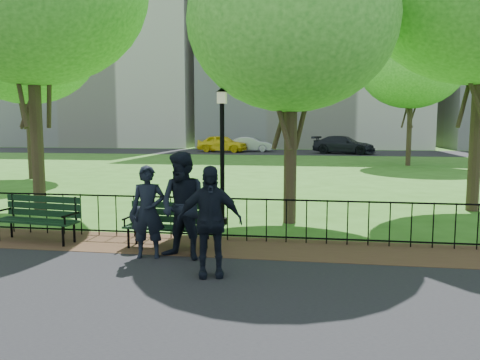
% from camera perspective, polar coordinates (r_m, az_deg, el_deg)
% --- Properties ---
extents(ground, '(120.00, 120.00, 0.00)m').
position_cam_1_polar(ground, '(7.94, -8.56, -10.64)').
color(ground, '#2F5E18').
extents(dirt_strip, '(60.00, 1.60, 0.01)m').
position_cam_1_polar(dirt_strip, '(9.33, -5.77, -7.91)').
color(dirt_strip, '#382917').
rests_on(dirt_strip, ground).
extents(far_street, '(70.00, 9.00, 0.01)m').
position_cam_1_polar(far_street, '(42.36, 5.82, 3.39)').
color(far_street, black).
rests_on(far_street, ground).
extents(iron_fence, '(24.06, 0.06, 1.00)m').
position_cam_1_polar(iron_fence, '(9.69, -5.05, -4.40)').
color(iron_fence, black).
rests_on(iron_fence, ground).
extents(apartment_west, '(22.00, 15.00, 26.00)m').
position_cam_1_polar(apartment_west, '(61.28, -15.21, 16.38)').
color(apartment_west, beige).
rests_on(apartment_west, ground).
extents(apartment_mid, '(24.00, 15.00, 30.00)m').
position_cam_1_polar(apartment_mid, '(56.66, 8.92, 19.42)').
color(apartment_mid, beige).
rests_on(apartment_mid, ground).
extents(park_bench_main, '(1.71, 0.65, 0.95)m').
position_cam_1_polar(park_bench_main, '(9.12, -10.02, -4.67)').
color(park_bench_main, black).
rests_on(park_bench_main, ground).
extents(park_bench_left_a, '(1.82, 0.76, 1.00)m').
position_cam_1_polar(park_bench_left_a, '(10.35, -23.30, -3.80)').
color(park_bench_left_a, black).
rests_on(park_bench_left_a, ground).
extents(lamppost, '(0.29, 0.29, 3.24)m').
position_cam_1_polar(lamppost, '(11.11, -2.19, 3.61)').
color(lamppost, black).
rests_on(lamppost, ground).
extents(tree_near_e, '(4.91, 4.91, 6.84)m').
position_cam_1_polar(tree_near_e, '(11.53, 6.35, 18.56)').
color(tree_near_e, '#2D2116').
rests_on(tree_near_e, ground).
extents(tree_mid_w, '(6.07, 6.07, 8.46)m').
position_cam_1_polar(tree_mid_w, '(23.09, -24.68, 14.79)').
color(tree_mid_w, '#2D2116').
rests_on(tree_mid_w, ground).
extents(tree_far_e, '(6.17, 6.17, 8.61)m').
position_cam_1_polar(tree_far_e, '(29.76, 20.23, 13.20)').
color(tree_far_e, '#2D2116').
rests_on(tree_far_e, ground).
extents(person_left, '(0.67, 0.52, 1.65)m').
position_cam_1_polar(person_left, '(8.44, -11.14, -3.83)').
color(person_left, black).
rests_on(person_left, asphalt_path).
extents(person_mid, '(1.02, 0.73, 1.89)m').
position_cam_1_polar(person_mid, '(8.23, -6.88, -3.16)').
color(person_mid, black).
rests_on(person_mid, asphalt_path).
extents(person_right, '(1.09, 0.65, 1.74)m').
position_cam_1_polar(person_right, '(7.27, -3.75, -5.04)').
color(person_right, black).
rests_on(person_right, asphalt_path).
extents(taxi, '(4.77, 2.64, 1.54)m').
position_cam_1_polar(taxi, '(42.33, -2.18, 4.47)').
color(taxi, yellow).
rests_on(taxi, far_street).
extents(sedan_silver, '(4.13, 1.58, 1.34)m').
position_cam_1_polar(sedan_silver, '(42.96, 1.34, 4.37)').
color(sedan_silver, '#9D9FA4').
rests_on(sedan_silver, far_street).
extents(sedan_dark, '(5.61, 3.67, 1.51)m').
position_cam_1_polar(sedan_dark, '(40.54, 12.54, 4.20)').
color(sedan_dark, black).
rests_on(sedan_dark, far_street).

